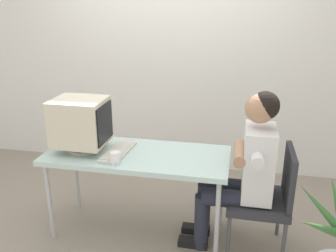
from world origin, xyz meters
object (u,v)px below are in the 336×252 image
Objects in this scene: office_chair at (267,195)px; person_seated at (244,166)px; desk_mug at (115,158)px; desk at (137,159)px; crt_monitor at (81,122)px; keyboard at (118,152)px.

office_chair is 0.67× the size of person_seated.
person_seated is at bearing 11.31° from desk_mug.
person_seated is 0.97m from desk_mug.
desk is 0.54m from crt_monitor.
person_seated reaches higher than keyboard.
office_chair is 1.19m from desk_mug.
desk_mug is at bearing -168.69° from person_seated.
office_chair reaches higher than desk_mug.
desk is 3.42× the size of crt_monitor.
keyboard is 0.19m from desk_mug.
crt_monitor is 0.38m from keyboard.
crt_monitor reaches higher than desk_mug.
person_seated is 13.77× the size of desk_mug.
desk_mug reaches higher than keyboard.
person_seated reaches higher than crt_monitor.
office_chair reaches higher than desk.
desk_mug is at bearing -170.50° from office_chair.
crt_monitor is at bearing 178.71° from keyboard.
crt_monitor is at bearing 151.51° from desk_mug.
keyboard is 1.21m from office_chair.
person_seated is at bearing -1.59° from desk.
desk is 3.29× the size of keyboard.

